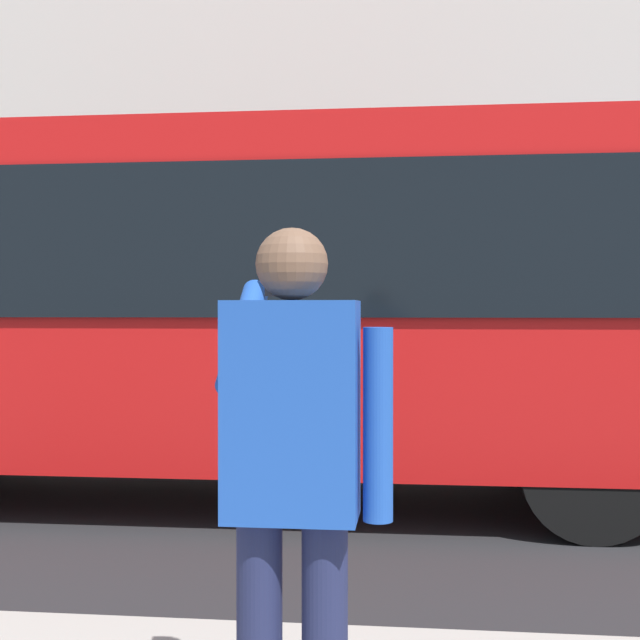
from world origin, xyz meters
name	(u,v)px	position (x,y,z in m)	size (l,w,h in m)	color
ground_plane	(407,496)	(0.00, 0.00, 0.00)	(60.00, 60.00, 0.00)	#232326
building_facade_far	(413,43)	(-0.02, -6.80, 5.99)	(28.00, 1.55, 12.00)	beige
red_bus	(203,301)	(1.73, 0.24, 1.68)	(9.05, 2.54, 3.08)	red
pedestrian_photographer	(294,462)	(0.29, 4.86, 1.14)	(0.53, 0.52, 1.70)	#1E2347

